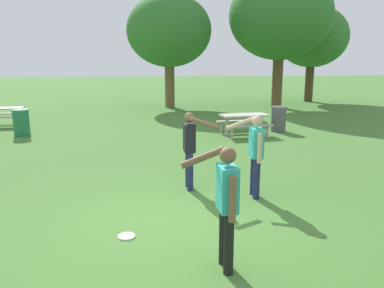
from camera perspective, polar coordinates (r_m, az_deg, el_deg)
The scene contains 12 objects.
ground_plane at distance 6.61m, azimuth -4.49°, elevation -11.59°, with size 120.00×120.00×0.00m, color #447530.
person_thrower at distance 4.89m, azimuth 5.11°, elevation -8.25°, with size 0.68×0.61×1.64m.
person_catcher at distance 7.96m, azimuth -0.32°, elevation -0.09°, with size 0.68×0.61×1.64m.
person_bystander at distance 7.58m, azimuth 9.46°, elevation -0.90°, with size 0.67×0.63×1.64m.
frisbee at distance 6.17m, azimuth -9.76°, elevation -13.44°, with size 0.26×0.26×0.03m, color white.
picnic_table_near at distance 13.99m, azimuth 7.79°, elevation 3.57°, with size 1.85×1.61×0.77m.
picnic_table_far at distance 17.69m, azimuth -26.58°, elevation 4.21°, with size 1.82×1.57×0.77m.
trash_can_beside_table at distance 15.05m, azimuth 12.81°, elevation 3.69°, with size 0.59×0.59×0.96m.
trash_can_further_along at distance 15.12m, azimuth -24.17°, elevation 2.95°, with size 0.59×0.59×0.96m.
tree_tall_left at distance 22.31m, azimuth -3.45°, elevation 16.52°, with size 4.75×4.75×6.34m.
tree_broad_center at distance 22.90m, azimuth 13.08°, elevation 18.15°, with size 5.72×5.72×7.55m.
tree_far_right at distance 26.63m, azimuth 17.53°, elevation 15.00°, with size 4.56×4.56×6.11m.
Camera 1 is at (-0.27, -6.03, 2.68)m, focal length 35.66 mm.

